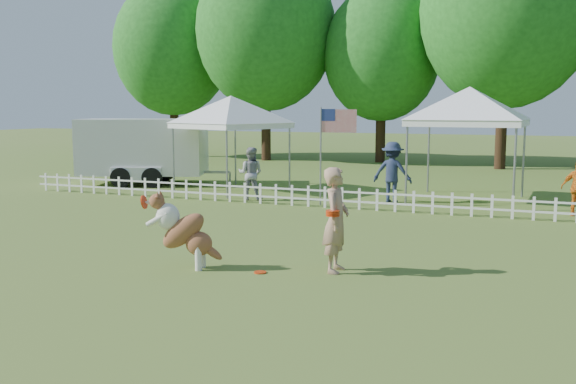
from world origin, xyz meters
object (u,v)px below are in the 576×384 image
(dog, at_px, (185,231))
(spectator_a, at_px, (251,174))
(handler, at_px, (336,220))
(frisbee_on_turf, at_px, (260,272))
(spectator_b, at_px, (392,172))
(canopy_tent_right, at_px, (468,145))
(cargo_trailer, at_px, (144,151))
(flag_pole, at_px, (321,156))
(canopy_tent_left, at_px, (231,144))

(dog, distance_m, spectator_a, 8.49)
(handler, relative_size, spectator_a, 1.12)
(frisbee_on_turf, height_order, spectator_b, spectator_b)
(canopy_tent_right, bearing_deg, spectator_a, -156.71)
(handler, xyz_separation_m, spectator_b, (-0.96, 8.49, -0.00))
(cargo_trailer, distance_m, spectator_b, 9.59)
(handler, height_order, flag_pole, flag_pole)
(dog, bearing_deg, canopy_tent_left, 99.87)
(canopy_tent_right, bearing_deg, cargo_trailer, -177.12)
(flag_pole, bearing_deg, handler, -83.75)
(dog, distance_m, spectator_b, 9.39)
(handler, bearing_deg, cargo_trailer, 43.02)
(handler, relative_size, spectator_b, 1.00)
(canopy_tent_left, height_order, spectator_b, canopy_tent_left)
(spectator_b, bearing_deg, dog, 81.52)
(frisbee_on_turf, distance_m, flag_pole, 7.96)
(canopy_tent_right, relative_size, cargo_trailer, 0.60)
(flag_pole, bearing_deg, spectator_b, 23.09)
(spectator_a, bearing_deg, canopy_tent_left, -58.70)
(frisbee_on_turf, distance_m, canopy_tent_right, 10.61)
(handler, xyz_separation_m, spectator_a, (-5.08, 7.33, -0.09))
(cargo_trailer, relative_size, flag_pole, 1.97)
(cargo_trailer, height_order, flag_pole, flag_pole)
(canopy_tent_left, xyz_separation_m, spectator_a, (1.57, -1.81, -0.76))
(cargo_trailer, bearing_deg, frisbee_on_turf, -67.98)
(cargo_trailer, distance_m, spectator_a, 5.87)
(canopy_tent_right, distance_m, spectator_b, 2.46)
(canopy_tent_right, bearing_deg, canopy_tent_left, -173.66)
(handler, distance_m, canopy_tent_left, 11.32)
(dog, bearing_deg, frisbee_on_turf, -4.62)
(dog, height_order, spectator_b, spectator_b)
(canopy_tent_right, relative_size, spectator_a, 2.08)
(cargo_trailer, bearing_deg, canopy_tent_left, -26.98)
(frisbee_on_turf, relative_size, canopy_tent_right, 0.06)
(dog, relative_size, cargo_trailer, 0.24)
(spectator_b, bearing_deg, cargo_trailer, -5.39)
(canopy_tent_right, bearing_deg, frisbee_on_turf, -99.85)
(dog, distance_m, canopy_tent_left, 10.77)
(frisbee_on_turf, height_order, flag_pole, flag_pole)
(flag_pole, xyz_separation_m, spectator_b, (1.78, 1.39, -0.51))
(handler, distance_m, spectator_b, 8.55)
(handler, height_order, spectator_a, handler)
(cargo_trailer, height_order, spectator_b, cargo_trailer)
(spectator_a, bearing_deg, cargo_trailer, -32.17)
(canopy_tent_left, height_order, cargo_trailer, canopy_tent_left)
(frisbee_on_turf, xyz_separation_m, spectator_a, (-3.91, 7.90, 0.80))
(dog, relative_size, frisbee_on_turf, 6.15)
(spectator_a, distance_m, spectator_b, 4.28)
(handler, bearing_deg, dog, 102.28)
(canopy_tent_left, height_order, spectator_a, canopy_tent_left)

